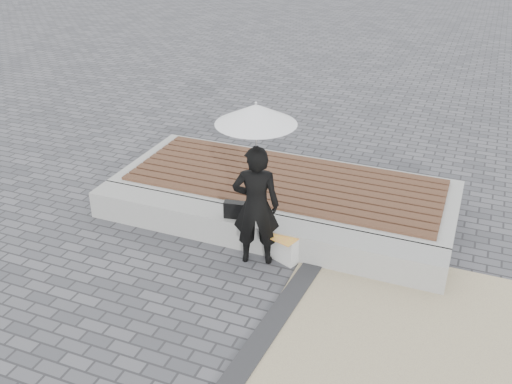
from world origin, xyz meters
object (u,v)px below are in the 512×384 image
(seating_ledge, at_px, (255,231))
(handbag, at_px, (236,210))
(woman, at_px, (256,206))
(canvas_tote, at_px, (284,249))
(parasol, at_px, (256,114))

(seating_ledge, bearing_deg, handbag, -165.33)
(seating_ledge, xyz_separation_m, woman, (0.15, -0.35, 0.61))
(handbag, relative_size, canvas_tote, 0.88)
(parasol, bearing_deg, handbag, 144.34)
(handbag, bearing_deg, canvas_tote, -22.94)
(canvas_tote, bearing_deg, seating_ledge, 177.25)
(seating_ledge, height_order, woman, woman)
(seating_ledge, distance_m, parasol, 1.84)
(handbag, bearing_deg, seating_ledge, 4.20)
(seating_ledge, distance_m, handbag, 0.40)
(seating_ledge, height_order, parasol, parasol)
(woman, relative_size, handbag, 4.95)
(woman, distance_m, parasol, 1.20)
(handbag, bearing_deg, parasol, -46.13)
(parasol, distance_m, canvas_tote, 1.86)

